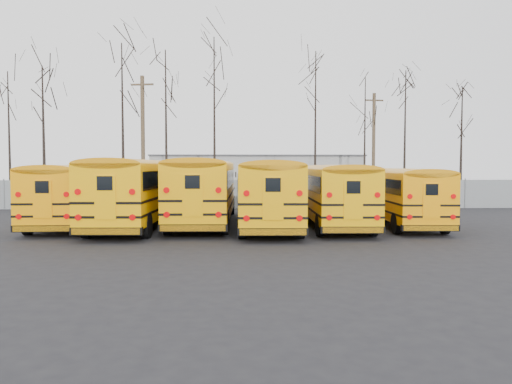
{
  "coord_description": "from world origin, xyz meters",
  "views": [
    {
      "loc": [
        0.13,
        -22.57,
        2.97
      ],
      "look_at": [
        0.98,
        3.62,
        1.6
      ],
      "focal_mm": 35.0,
      "sensor_mm": 36.0,
      "label": 1
    }
  ],
  "objects_px": {
    "bus_b": "(138,187)",
    "bus_a": "(77,190)",
    "bus_e": "(333,190)",
    "bus_c": "(204,186)",
    "utility_pole_left": "(143,139)",
    "bus_d": "(268,188)",
    "bus_f": "(399,191)",
    "utility_pole_right": "(374,145)"
  },
  "relations": [
    {
      "from": "bus_a",
      "to": "utility_pole_right",
      "type": "relative_size",
      "value": 1.2
    },
    {
      "from": "bus_a",
      "to": "utility_pole_left",
      "type": "height_order",
      "value": "utility_pole_left"
    },
    {
      "from": "bus_d",
      "to": "bus_b",
      "type": "bearing_deg",
      "value": 177.39
    },
    {
      "from": "bus_a",
      "to": "bus_c",
      "type": "xyz_separation_m",
      "value": [
        6.3,
        0.12,
        0.18
      ]
    },
    {
      "from": "bus_b",
      "to": "bus_c",
      "type": "bearing_deg",
      "value": 18.05
    },
    {
      "from": "bus_d",
      "to": "bus_f",
      "type": "height_order",
      "value": "bus_d"
    },
    {
      "from": "bus_d",
      "to": "bus_c",
      "type": "bearing_deg",
      "value": 158.06
    },
    {
      "from": "bus_b",
      "to": "utility_pole_left",
      "type": "xyz_separation_m",
      "value": [
        -2.41,
        14.03,
        3.06
      ]
    },
    {
      "from": "bus_b",
      "to": "bus_a",
      "type": "bearing_deg",
      "value": 167.11
    },
    {
      "from": "bus_b",
      "to": "bus_c",
      "type": "xyz_separation_m",
      "value": [
        3.15,
        0.93,
        0.01
      ]
    },
    {
      "from": "bus_c",
      "to": "bus_d",
      "type": "bearing_deg",
      "value": -22.18
    },
    {
      "from": "bus_b",
      "to": "bus_c",
      "type": "distance_m",
      "value": 3.28
    },
    {
      "from": "bus_d",
      "to": "bus_e",
      "type": "distance_m",
      "value": 3.24
    },
    {
      "from": "bus_f",
      "to": "bus_e",
      "type": "bearing_deg",
      "value": -171.19
    },
    {
      "from": "bus_c",
      "to": "utility_pole_right",
      "type": "distance_m",
      "value": 22.4
    },
    {
      "from": "bus_a",
      "to": "bus_c",
      "type": "relative_size",
      "value": 0.91
    },
    {
      "from": "bus_d",
      "to": "bus_e",
      "type": "height_order",
      "value": "bus_d"
    },
    {
      "from": "bus_c",
      "to": "utility_pole_left",
      "type": "distance_m",
      "value": 14.55
    },
    {
      "from": "bus_b",
      "to": "utility_pole_left",
      "type": "bearing_deg",
      "value": 101.33
    },
    {
      "from": "bus_c",
      "to": "bus_f",
      "type": "distance_m",
      "value": 9.81
    },
    {
      "from": "bus_a",
      "to": "bus_c",
      "type": "bearing_deg",
      "value": -0.96
    },
    {
      "from": "bus_d",
      "to": "utility_pole_left",
      "type": "relative_size",
      "value": 1.2
    },
    {
      "from": "utility_pole_left",
      "to": "bus_a",
      "type": "bearing_deg",
      "value": -84.4
    },
    {
      "from": "bus_b",
      "to": "bus_e",
      "type": "bearing_deg",
      "value": 1.34
    },
    {
      "from": "bus_b",
      "to": "bus_d",
      "type": "xyz_separation_m",
      "value": [
        6.3,
        -0.41,
        -0.05
      ]
    },
    {
      "from": "bus_b",
      "to": "bus_f",
      "type": "bearing_deg",
      "value": 3.22
    },
    {
      "from": "bus_d",
      "to": "bus_a",
      "type": "bearing_deg",
      "value": 173.74
    },
    {
      "from": "bus_e",
      "to": "utility_pole_right",
      "type": "xyz_separation_m",
      "value": [
        7.03,
        18.7,
        2.94
      ]
    },
    {
      "from": "bus_b",
      "to": "utility_pole_left",
      "type": "relative_size",
      "value": 1.23
    },
    {
      "from": "bus_d",
      "to": "bus_f",
      "type": "bearing_deg",
      "value": 7.83
    },
    {
      "from": "bus_b",
      "to": "bus_e",
      "type": "xyz_separation_m",
      "value": [
        9.52,
        -0.04,
        -0.16
      ]
    },
    {
      "from": "bus_a",
      "to": "bus_e",
      "type": "height_order",
      "value": "bus_e"
    },
    {
      "from": "bus_e",
      "to": "bus_f",
      "type": "relative_size",
      "value": 1.06
    },
    {
      "from": "bus_d",
      "to": "utility_pole_right",
      "type": "distance_m",
      "value": 21.84
    },
    {
      "from": "bus_a",
      "to": "bus_e",
      "type": "relative_size",
      "value": 1.0
    },
    {
      "from": "bus_c",
      "to": "bus_e",
      "type": "height_order",
      "value": "bus_c"
    },
    {
      "from": "bus_b",
      "to": "bus_f",
      "type": "height_order",
      "value": "bus_b"
    },
    {
      "from": "utility_pole_left",
      "to": "utility_pole_right",
      "type": "bearing_deg",
      "value": 22.55
    },
    {
      "from": "bus_c",
      "to": "utility_pole_left",
      "type": "bearing_deg",
      "value": 113.88
    },
    {
      "from": "bus_b",
      "to": "bus_e",
      "type": "height_order",
      "value": "bus_b"
    },
    {
      "from": "utility_pole_right",
      "to": "bus_a",
      "type": "bearing_deg",
      "value": -145.46
    },
    {
      "from": "bus_a",
      "to": "bus_b",
      "type": "relative_size",
      "value": 0.92
    }
  ]
}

